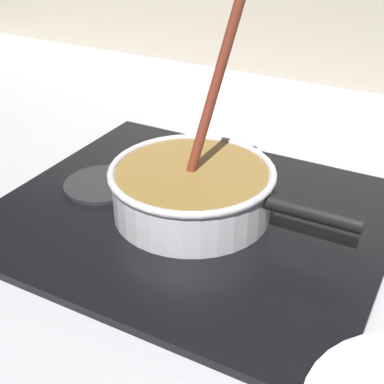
{
  "coord_description": "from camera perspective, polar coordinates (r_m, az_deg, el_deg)",
  "views": [
    {
      "loc": [
        0.38,
        -0.49,
        0.44
      ],
      "look_at": [
        0.07,
        0.1,
        0.05
      ],
      "focal_mm": 50.08,
      "sensor_mm": 36.0,
      "label": 1
    }
  ],
  "objects": [
    {
      "name": "hob_plate",
      "position": [
        0.8,
        0.0,
        -2.49
      ],
      "size": [
        0.56,
        0.48,
        0.01
      ],
      "primitive_type": "cube",
      "color": "black",
      "rests_on": "ground"
    },
    {
      "name": "ground",
      "position": [
        0.77,
        -8.01,
        -6.45
      ],
      "size": [
        2.4,
        1.6,
        0.04
      ],
      "primitive_type": "cube",
      "color": "#B7B7BC"
    },
    {
      "name": "burner_ring",
      "position": [
        0.79,
        0.0,
        -1.88
      ],
      "size": [
        0.2,
        0.2,
        0.01
      ],
      "primitive_type": "torus",
      "color": "#592D0C",
      "rests_on": "hob_plate"
    },
    {
      "name": "cooking_pan",
      "position": [
        0.77,
        0.11,
        0.35
      ],
      "size": [
        0.36,
        0.24,
        0.3
      ],
      "color": "silver",
      "rests_on": "hob_plate"
    },
    {
      "name": "spare_burner",
      "position": [
        0.87,
        -9.53,
        0.83
      ],
      "size": [
        0.12,
        0.12,
        0.01
      ],
      "primitive_type": "cylinder",
      "color": "#262628",
      "rests_on": "hob_plate"
    }
  ]
}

